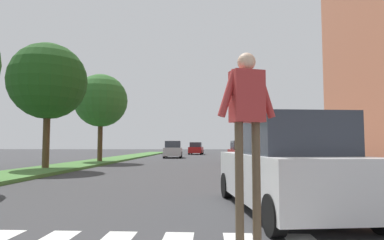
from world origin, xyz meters
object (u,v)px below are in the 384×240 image
object	(u,v)px
pedestrian_performer	(247,121)
suv_crossing	(286,166)
sedan_midblock	(243,153)
sedan_far_horizon	(196,149)
tree_far	(48,81)
sedan_distant	(173,150)
tree_distant	(101,101)

from	to	relation	value
pedestrian_performer	suv_crossing	distance (m)	3.37
pedestrian_performer	sedan_midblock	distance (m)	20.54
sedan_far_horizon	tree_far	bearing A→B (deg)	-103.64
sedan_distant	sedan_midblock	bearing A→B (deg)	-58.74
tree_far	tree_distant	bearing A→B (deg)	85.24
tree_distant	suv_crossing	size ratio (longest dim) A/B	1.36
tree_distant	sedan_midblock	world-z (taller)	tree_distant
pedestrian_performer	sedan_far_horizon	size ratio (longest dim) A/B	0.56
pedestrian_performer	tree_distant	bearing A→B (deg)	112.54
suv_crossing	sedan_far_horizon	bearing A→B (deg)	94.80
sedan_midblock	tree_distant	bearing A→B (deg)	178.38
tree_far	pedestrian_performer	world-z (taller)	tree_far
sedan_midblock	sedan_distant	world-z (taller)	sedan_distant
tree_far	sedan_far_horizon	distance (m)	30.08
tree_distant	pedestrian_performer	size ratio (longest dim) A/B	2.64
sedan_distant	sedan_far_horizon	world-z (taller)	sedan_distant
sedan_distant	pedestrian_performer	bearing A→B (deg)	-82.33
tree_distant	pedestrian_performer	xyz separation A→B (m)	(8.60, -20.72, -3.03)
tree_distant	suv_crossing	bearing A→B (deg)	-61.09
sedan_distant	sedan_far_horizon	size ratio (longest dim) A/B	0.94
tree_distant	pedestrian_performer	bearing A→B (deg)	-67.46
pedestrian_performer	sedan_midblock	world-z (taller)	pedestrian_performer
sedan_midblock	suv_crossing	bearing A→B (deg)	-93.02
tree_far	sedan_distant	size ratio (longest dim) A/B	1.62
tree_distant	sedan_distant	bearing A→B (deg)	65.63
suv_crossing	sedan_far_horizon	size ratio (longest dim) A/B	1.08
tree_far	pedestrian_performer	bearing A→B (deg)	-55.89
tree_far	sedan_distant	distance (m)	18.22
tree_distant	sedan_far_horizon	bearing A→B (deg)	73.58
tree_far	sedan_midblock	distance (m)	13.78
pedestrian_performer	sedan_midblock	bearing A→B (deg)	84.24
sedan_far_horizon	tree_distant	bearing A→B (deg)	-106.42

